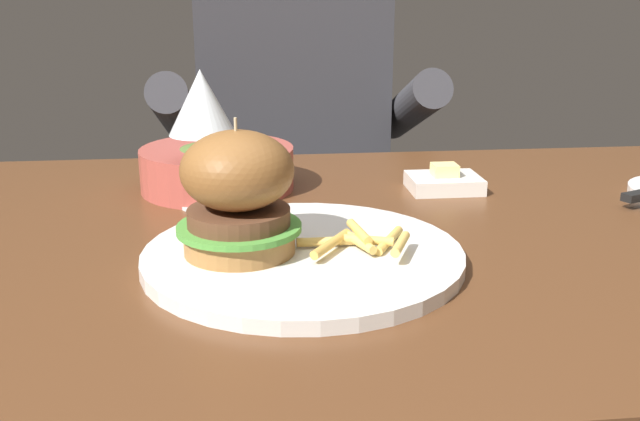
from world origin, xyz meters
The scene contains 8 objects.
dining_table centered at (0.00, 0.00, 0.65)m, with size 1.44×0.76×0.74m.
main_plate centered at (-0.01, -0.09, 0.75)m, with size 0.32×0.32×0.01m, color white.
burger_sandwich centered at (-0.07, -0.09, 0.81)m, with size 0.12×0.12×0.13m.
fries_pile centered at (0.05, -0.10, 0.76)m, with size 0.11×0.10×0.02m.
wine_glass centered at (-0.11, 0.11, 0.86)m, with size 0.08×0.08×0.17m.
butter_dish centered at (0.20, 0.15, 0.75)m, with size 0.09×0.07×0.04m.
soup_bowl centered at (-0.10, 0.19, 0.77)m, with size 0.20×0.20×0.06m.
diner_person centered at (0.04, 0.66, 0.56)m, with size 0.51×0.36×1.18m.
Camera 1 is at (-0.06, -0.75, 1.00)m, focal length 40.00 mm.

